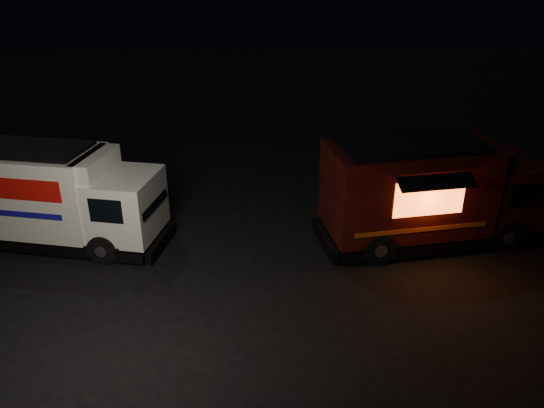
{
  "coord_description": "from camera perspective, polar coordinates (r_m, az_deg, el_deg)",
  "views": [
    {
      "loc": [
        0.3,
        -12.61,
        8.17
      ],
      "look_at": [
        1.17,
        2.0,
        1.3
      ],
      "focal_mm": 35.0,
      "sensor_mm": 36.0,
      "label": 1
    }
  ],
  "objects": [
    {
      "name": "ground",
      "position": [
        15.03,
        -4.04,
        -7.87
      ],
      "size": [
        80.0,
        80.0,
        0.0
      ],
      "primitive_type": "plane",
      "color": "black",
      "rests_on": "ground"
    },
    {
      "name": "white_truck",
      "position": [
        17.45,
        -22.34,
        0.81
      ],
      "size": [
        7.14,
        3.84,
        3.08
      ],
      "primitive_type": null,
      "rotation": [
        0.0,
        0.0,
        -0.24
      ],
      "color": "white",
      "rests_on": "ground"
    },
    {
      "name": "red_truck",
      "position": [
        16.96,
        16.98,
        1.28
      ],
      "size": [
        7.25,
        3.46,
        3.25
      ],
      "primitive_type": null,
      "rotation": [
        0.0,
        0.0,
        0.13
      ],
      "color": "#3C120B",
      "rests_on": "ground"
    }
  ]
}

